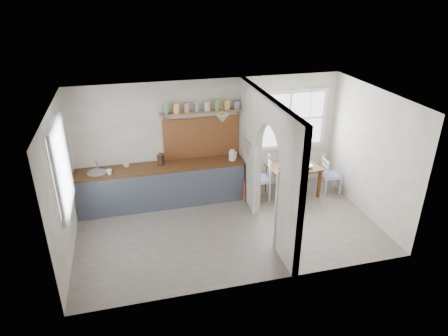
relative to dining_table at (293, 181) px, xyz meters
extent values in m
cube|color=gray|center=(-1.74, -1.01, -0.35)|extent=(5.80, 3.20, 0.01)
cube|color=silver|center=(-1.74, -1.01, 2.25)|extent=(5.80, 3.20, 0.01)
cube|color=silver|center=(-1.74, 0.59, 0.95)|extent=(5.80, 0.01, 2.60)
cube|color=silver|center=(-1.74, -2.61, 0.95)|extent=(5.80, 0.01, 2.60)
cube|color=silver|center=(-4.64, -1.01, 0.95)|extent=(0.01, 3.20, 2.60)
cube|color=silver|center=(1.16, -1.01, 0.95)|extent=(0.01, 3.20, 2.60)
cube|color=silver|center=(-1.04, -2.21, 0.95)|extent=(0.12, 0.80, 2.60)
cube|color=silver|center=(-1.04, -0.01, 0.95)|extent=(0.12, 1.20, 2.60)
cube|color=silver|center=(-1.04, -1.21, 1.73)|extent=(0.12, 1.20, 1.05)
cube|color=#583316|center=(-2.87, 0.29, 0.53)|extent=(3.50, 0.60, 0.05)
cube|color=#535868|center=(-2.87, 0.01, 0.08)|extent=(3.50, 0.03, 0.85)
cube|color=#39271A|center=(-2.87, 0.34, 0.08)|extent=(3.46, 0.45, 0.85)
cylinder|color=#AFB3BB|center=(-4.17, 0.29, 0.54)|extent=(0.40, 0.40, 0.02)
cube|color=brown|center=(-1.95, 0.57, 1.00)|extent=(1.65, 0.03, 0.90)
cube|color=#A8764A|center=(-1.95, 0.48, 1.60)|extent=(1.75, 0.20, 0.03)
cube|color=#448A65|center=(-2.69, 0.48, 1.71)|extent=(0.09, 0.09, 0.18)
cube|color=gold|center=(-2.48, 0.48, 1.71)|extent=(0.09, 0.09, 0.18)
cube|color=#A26449|center=(-2.27, 0.48, 1.71)|extent=(0.09, 0.09, 0.18)
cube|color=teal|center=(-2.05, 0.48, 1.71)|extent=(0.09, 0.09, 0.18)
cube|color=#B8B69F|center=(-1.84, 0.48, 1.71)|extent=(0.09, 0.09, 0.18)
cube|color=#5A7C36|center=(-1.63, 0.48, 1.71)|extent=(0.09, 0.09, 0.18)
cube|color=#B7943A|center=(-1.42, 0.48, 1.71)|extent=(0.09, 0.09, 0.18)
cube|color=slate|center=(-1.20, 0.48, 1.71)|extent=(0.09, 0.09, 0.18)
cone|color=beige|center=(-1.59, 0.14, 1.53)|extent=(0.26, 0.26, 0.16)
cylinder|color=#AFB3BB|center=(-1.13, -0.11, 1.10)|extent=(0.02, 0.50, 0.02)
imported|color=white|center=(-3.92, 0.15, 0.61)|extent=(0.12, 0.12, 0.10)
imported|color=silver|center=(-3.58, 0.42, 0.60)|extent=(0.13, 0.13, 0.10)
cube|color=#39271A|center=(-2.87, 0.36, 0.68)|extent=(0.16, 0.18, 0.24)
cylinder|color=#8C7F59|center=(-2.87, 0.41, 0.64)|extent=(0.11, 0.11, 0.17)
cube|color=#BE1461|center=(-1.16, -0.01, -0.07)|extent=(0.02, 0.03, 0.52)
cube|color=#C2672A|center=(-1.16, -0.08, -0.10)|extent=(0.02, 0.03, 0.53)
imported|color=white|center=(0.25, -0.10, 0.38)|extent=(0.29, 0.29, 0.06)
imported|color=#4F7153|center=(-0.21, -0.15, 0.39)|extent=(0.12, 0.12, 0.09)
cylinder|color=black|center=(-0.29, -0.07, 0.35)|extent=(0.23, 0.23, 0.02)
imported|color=#47234F|center=(0.02, 0.21, 0.44)|extent=(0.24, 0.24, 0.20)
camera|label=1|loc=(-3.45, -7.35, 4.07)|focal=32.00mm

